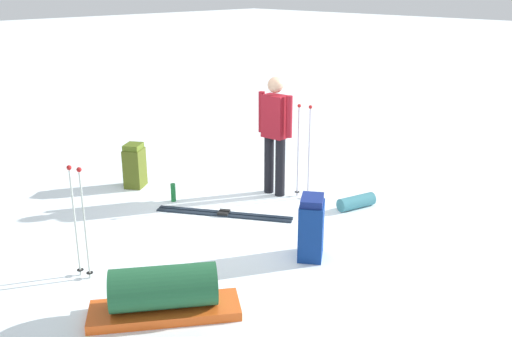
% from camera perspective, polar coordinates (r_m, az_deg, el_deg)
% --- Properties ---
extents(ground_plane, '(80.00, 80.00, 0.00)m').
position_cam_1_polar(ground_plane, '(7.39, -0.00, -5.16)').
color(ground_plane, white).
extents(skier_standing, '(0.57, 0.25, 1.70)m').
position_cam_1_polar(skier_standing, '(7.98, 1.91, 3.89)').
color(skier_standing, black).
rests_on(skier_standing, ground_plane).
extents(ski_pair_near, '(1.64, 1.12, 0.05)m').
position_cam_1_polar(ski_pair_near, '(7.55, -3.25, -4.56)').
color(ski_pair_near, black).
rests_on(ski_pair_near, ground_plane).
extents(backpack_large_dark, '(0.43, 0.46, 0.72)m').
position_cam_1_polar(backpack_large_dark, '(6.33, 5.58, -5.95)').
color(backpack_large_dark, navy).
rests_on(backpack_large_dark, ground_plane).
extents(backpack_bright, '(0.39, 0.40, 0.66)m').
position_cam_1_polar(backpack_bright, '(8.63, -12.10, 0.26)').
color(backpack_bright, '#4A5518').
rests_on(backpack_bright, ground_plane).
extents(ski_poles_planted_near, '(0.20, 0.11, 1.22)m').
position_cam_1_polar(ski_poles_planted_near, '(6.03, -17.34, -4.64)').
color(ski_poles_planted_near, '#B6C1B9').
rests_on(ski_poles_planted_near, ground_plane).
extents(ski_poles_planted_far, '(0.23, 0.12, 1.35)m').
position_cam_1_polar(ski_poles_planted_far, '(7.93, 4.81, 2.17)').
color(ski_poles_planted_far, '#B6B0C2').
rests_on(ski_poles_planted_far, ground_plane).
extents(gear_sled, '(1.18, 1.39, 0.49)m').
position_cam_1_polar(gear_sled, '(5.39, -9.23, -12.29)').
color(gear_sled, '#DE5319').
rests_on(gear_sled, ground_plane).
extents(sleeping_mat_rolled, '(0.32, 0.58, 0.18)m').
position_cam_1_polar(sleeping_mat_rolled, '(7.84, 10.05, -3.33)').
color(sleeping_mat_rolled, teal).
rests_on(sleeping_mat_rolled, ground_plane).
extents(thermos_bottle, '(0.07, 0.07, 0.26)m').
position_cam_1_polar(thermos_bottle, '(8.02, -8.31, -2.40)').
color(thermos_bottle, '#176B2E').
rests_on(thermos_bottle, ground_plane).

